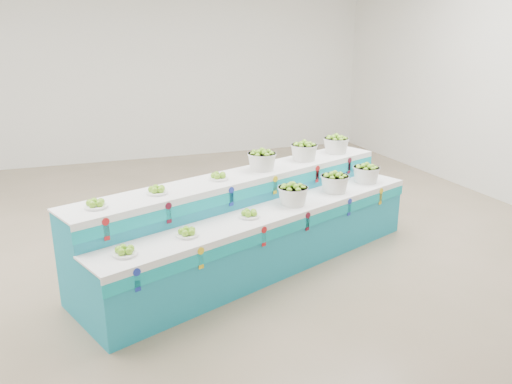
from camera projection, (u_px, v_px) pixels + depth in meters
ground at (200, 247)px, 6.35m from camera, size 10.00×10.00×0.00m
back_wall at (137, 63)px, 10.23m from camera, size 10.00×0.00×10.00m
display_stand at (256, 222)px, 5.78m from camera, size 4.36×2.56×1.02m
plate_lower_left at (125, 250)px, 4.41m from camera, size 0.29×0.29×0.09m
plate_lower_mid at (187, 232)px, 4.82m from camera, size 0.29×0.29×0.09m
plate_lower_right at (249, 213)px, 5.31m from camera, size 0.29×0.29×0.09m
basket_lower_left at (293, 194)px, 5.70m from camera, size 0.45×0.45×0.24m
basket_lower_mid at (335, 182)px, 6.15m from camera, size 0.45×0.45×0.24m
basket_lower_right at (366, 173)px, 6.55m from camera, size 0.45×0.45×0.24m
plate_upper_left at (96, 203)px, 4.70m from camera, size 0.29×0.29×0.09m
plate_upper_mid at (157, 189)px, 5.11m from camera, size 0.29×0.29×0.09m
plate_upper_right at (219, 176)px, 5.60m from camera, size 0.29×0.29×0.09m
basket_upper_left at (262, 160)px, 5.98m from camera, size 0.45×0.45×0.24m
basket_upper_mid at (304, 151)px, 6.44m from camera, size 0.45×0.45×0.24m
basket_upper_right at (336, 144)px, 6.83m from camera, size 0.45×0.45×0.24m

